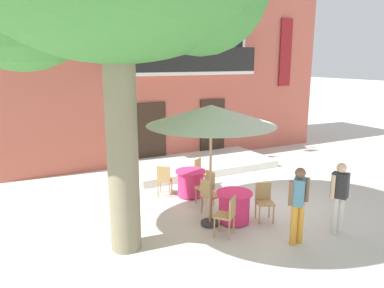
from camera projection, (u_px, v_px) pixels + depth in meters
name	position (u px, v px, depth m)	size (l,w,h in m)	color
ground_plane	(247.00, 204.00, 9.96)	(120.00, 120.00, 0.00)	beige
building_facade	(162.00, 62.00, 15.42)	(13.00, 5.09, 7.50)	#BC5B4C
entrance_step_platform	(199.00, 164.00, 13.37)	(5.22, 2.60, 0.25)	silver
cafe_table_near_tree	(234.00, 207.00, 8.78)	(0.86, 0.86, 0.76)	#E52D66
cafe_chair_near_tree_0	(264.00, 199.00, 8.89)	(0.52, 0.52, 0.91)	tan
cafe_chair_near_tree_1	(209.00, 194.00, 9.22)	(0.50, 0.50, 0.91)	tan
cafe_chair_near_tree_2	(228.00, 214.00, 8.04)	(0.56, 0.56, 0.91)	tan
cafe_table_middle	(191.00, 183.00, 10.48)	(0.86, 0.86, 0.76)	#E52D66
cafe_chair_middle_0	(207.00, 185.00, 9.86)	(0.42, 0.42, 0.91)	tan
cafe_chair_middle_1	(201.00, 171.00, 11.12)	(0.55, 0.55, 0.91)	tan
cafe_chair_middle_2	(164.00, 178.00, 10.47)	(0.56, 0.56, 0.91)	tan
cafe_umbrella	(211.00, 116.00, 8.14)	(2.90, 2.90, 2.85)	#997A56
ground_planter_left	(118.00, 170.00, 12.11)	(0.33, 0.33, 0.50)	#995638
pedestrian_near_entrance	(339.00, 194.00, 8.09)	(0.53, 0.40, 1.64)	silver
pedestrian_mid_plaza	(298.00, 201.00, 7.62)	(0.53, 0.39, 1.68)	gold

